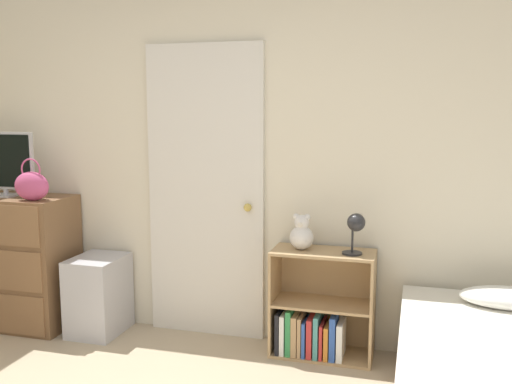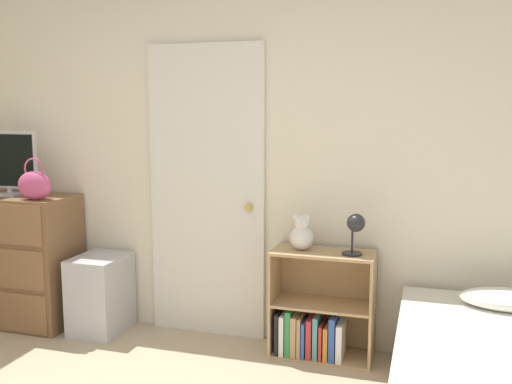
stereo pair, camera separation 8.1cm
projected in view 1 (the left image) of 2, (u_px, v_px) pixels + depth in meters
wall_back at (228, 158)px, 4.00m from camera, size 10.00×0.06×2.55m
door_closed at (206, 193)px, 4.02m from camera, size 0.85×0.09×2.07m
dresser at (13, 261)px, 4.28m from camera, size 0.91×0.47×0.98m
tv at (4, 163)px, 4.18m from camera, size 0.50×0.16×0.47m
handbag at (32, 186)px, 3.99m from camera, size 0.27×0.13×0.30m
storage_bin at (99, 295)px, 4.14m from camera, size 0.34×0.43×0.56m
bookshelf at (317, 317)px, 3.76m from camera, size 0.67×0.32×0.71m
teddy_bear at (302, 234)px, 3.71m from camera, size 0.16×0.16×0.24m
desk_lamp at (356, 226)px, 3.56m from camera, size 0.14×0.14×0.27m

